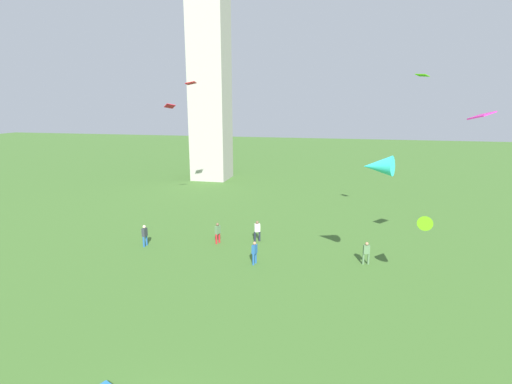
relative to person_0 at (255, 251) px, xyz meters
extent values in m
cylinder|color=#235693|center=(-0.05, -0.18, -0.56)|extent=(0.16, 0.16, 0.83)
cylinder|color=#235693|center=(0.05, 0.18, -0.56)|extent=(0.16, 0.16, 0.83)
cube|color=#235693|center=(0.00, 0.00, 0.18)|extent=(0.36, 0.50, 0.65)
sphere|color=#A37556|center=(0.00, 0.00, 0.63)|extent=(0.24, 0.24, 0.24)
cylinder|color=#235693|center=(-9.56, 1.38, -0.55)|extent=(0.16, 0.16, 0.86)
cylinder|color=#235693|center=(-9.53, 1.78, -0.55)|extent=(0.16, 0.16, 0.86)
cube|color=#2D3338|center=(-9.55, 1.58, 0.22)|extent=(0.30, 0.48, 0.68)
sphere|color=beige|center=(-9.55, 1.58, 0.69)|extent=(0.25, 0.25, 0.25)
cylinder|color=red|center=(-4.00, 3.31, -0.55)|extent=(0.16, 0.16, 0.85)
cylinder|color=red|center=(-3.87, 3.67, -0.55)|extent=(0.16, 0.16, 0.85)
cube|color=#51754C|center=(-3.94, 3.49, 0.21)|extent=(0.41, 0.52, 0.67)
sphere|color=brown|center=(-3.94, 3.49, 0.67)|extent=(0.25, 0.25, 0.25)
cylinder|color=#51754C|center=(7.73, 1.68, -0.57)|extent=(0.15, 0.15, 0.82)
cylinder|color=#51754C|center=(8.09, 1.76, -0.57)|extent=(0.15, 0.15, 0.82)
cube|color=#51754C|center=(7.91, 1.72, 0.17)|extent=(0.48, 0.34, 0.65)
sphere|color=#A37556|center=(7.91, 1.72, 0.61)|extent=(0.24, 0.24, 0.24)
cylinder|color=#1E2333|center=(-0.65, 4.76, -0.55)|extent=(0.16, 0.16, 0.86)
cylinder|color=#1E2333|center=(-1.01, 4.60, -0.55)|extent=(0.16, 0.16, 0.86)
cube|color=silver|center=(-0.83, 4.68, 0.22)|extent=(0.53, 0.43, 0.68)
sphere|color=brown|center=(-0.83, 4.68, 0.69)|extent=(0.25, 0.25, 0.25)
cube|color=#D6269B|center=(14.08, 0.89, 9.75)|extent=(1.75, 1.78, 0.56)
cone|color=#32DCD3|center=(7.96, -1.71, 6.80)|extent=(2.14, 1.78, 1.39)
cube|color=#B71018|center=(-10.13, 14.25, 12.51)|extent=(1.07, 0.76, 0.38)
cube|color=red|center=(-11.93, 12.66, 10.15)|extent=(1.13, 1.14, 0.57)
cube|color=#43B409|center=(11.70, 8.04, 12.60)|extent=(1.10, 1.12, 0.26)
cone|color=#64B217|center=(11.00, -1.44, 3.51)|extent=(1.17, 1.44, 0.91)
camera|label=1|loc=(5.80, -25.54, 10.51)|focal=27.05mm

